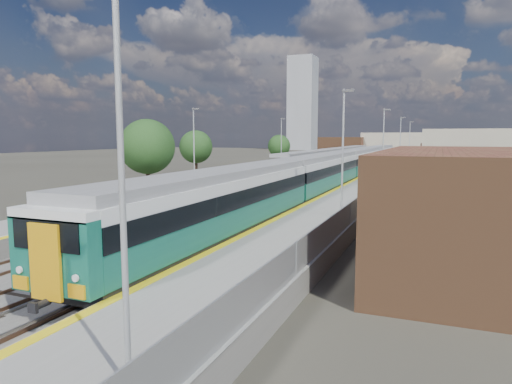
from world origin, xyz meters
The scene contains 11 objects.
ground centered at (0.00, 50.00, 0.00)m, with size 320.00×320.00×0.00m, color #47443A.
ballast_bed centered at (-2.25, 52.50, 0.03)m, with size 10.50×155.00×0.06m, color #565451.
tracks centered at (-1.65, 54.18, 0.11)m, with size 8.96×160.00×0.17m.
platform_right centered at (5.28, 52.49, 0.54)m, with size 4.70×155.00×8.52m.
platform_left centered at (-9.05, 52.49, 0.52)m, with size 4.30×155.00×8.52m.
buildings centered at (-18.12, 138.60, 10.70)m, with size 72.00×185.50×40.00m.
green_train centered at (1.50, 48.00, 2.40)m, with size 3.10×86.10×3.41m.
red_train centered at (-5.50, 74.64, 2.14)m, with size 2.86×58.08×3.62m.
tree_a centered at (-15.75, 34.23, 4.77)m, with size 5.58×5.58×7.57m.
tree_b centered at (-22.41, 55.92, 4.24)m, with size 4.97×4.97×6.74m.
tree_c centered at (-18.52, 82.96, 3.87)m, with size 4.54×4.54×6.15m.
Camera 1 is at (11.93, -4.69, 5.80)m, focal length 32.00 mm.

